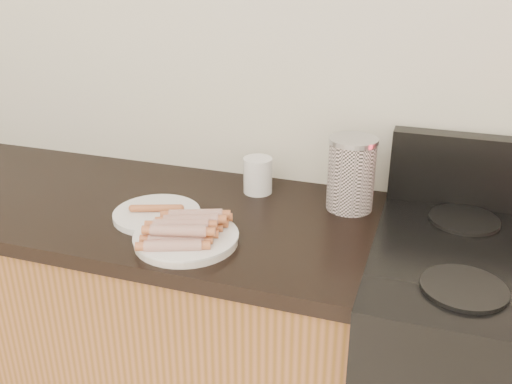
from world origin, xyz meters
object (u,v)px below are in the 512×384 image
(side_plate, at_px, (157,214))
(canister, at_px, (351,174))
(mug, at_px, (258,175))
(main_plate, at_px, (186,239))

(side_plate, height_order, canister, canister)
(mug, bearing_deg, main_plate, -101.03)
(main_plate, distance_m, side_plate, 0.17)
(main_plate, relative_size, canister, 1.25)
(main_plate, bearing_deg, side_plate, 142.39)
(canister, height_order, mug, canister)
(main_plate, xyz_separation_m, side_plate, (-0.14, 0.10, -0.00))
(side_plate, relative_size, mug, 2.20)
(canister, distance_m, mug, 0.28)
(canister, xyz_separation_m, mug, (-0.28, 0.02, -0.05))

